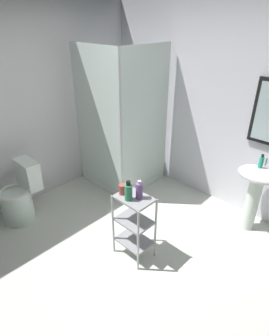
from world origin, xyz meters
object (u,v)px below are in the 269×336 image
(shower_stall, at_px, (123,155))
(toilet, at_px, (20,197))
(hand_soap_bottle, at_px, (261,162))
(body_wash_bottle_green, at_px, (128,192))
(rinse_cup, at_px, (122,189))
(storage_cart, at_px, (134,222))
(pedestal_sink, at_px, (256,187))
(conditioner_bottle_purple, at_px, (139,190))

(shower_stall, relative_size, toilet, 2.63)
(hand_soap_bottle, height_order, body_wash_bottle_green, hand_soap_bottle)
(hand_soap_bottle, height_order, rinse_cup, hand_soap_bottle)
(shower_stall, xyz_separation_m, storage_cart, (1.15, -0.94, -0.03))
(rinse_cup, bearing_deg, body_wash_bottle_green, -13.67)
(pedestal_sink, distance_m, storage_cart, 1.46)
(body_wash_bottle_green, xyz_separation_m, conditioner_bottle_purple, (0.06, 0.09, -0.00))
(shower_stall, xyz_separation_m, rinse_cup, (1.02, -0.98, 0.33))
(hand_soap_bottle, relative_size, rinse_cup, 1.54)
(hand_soap_bottle, bearing_deg, conditioner_bottle_purple, -116.20)
(storage_cart, bearing_deg, pedestal_sink, 61.44)
(shower_stall, distance_m, storage_cart, 1.49)
(shower_stall, distance_m, toilet, 1.52)
(shower_stall, relative_size, pedestal_sink, 2.47)
(pedestal_sink, relative_size, rinse_cup, 7.75)
(hand_soap_bottle, bearing_deg, storage_cart, -117.05)
(pedestal_sink, distance_m, conditioner_bottle_purple, 1.42)
(storage_cart, distance_m, conditioner_bottle_purple, 0.39)
(shower_stall, relative_size, conditioner_bottle_purple, 10.32)
(pedestal_sink, height_order, body_wash_bottle_green, body_wash_bottle_green)
(toilet, height_order, storage_cart, toilet)
(conditioner_bottle_purple, distance_m, rinse_cup, 0.18)
(pedestal_sink, height_order, toilet, pedestal_sink)
(pedestal_sink, bearing_deg, storage_cart, -118.56)
(shower_stall, distance_m, body_wash_bottle_green, 1.56)
(hand_soap_bottle, bearing_deg, pedestal_sink, -60.38)
(body_wash_bottle_green, bearing_deg, shower_stall, 138.51)
(pedestal_sink, relative_size, body_wash_bottle_green, 3.96)
(toilet, relative_size, hand_soap_bottle, 4.73)
(toilet, bearing_deg, pedestal_sink, 40.34)
(shower_stall, height_order, body_wash_bottle_green, shower_stall)
(toilet, bearing_deg, body_wash_bottle_green, 18.62)
(body_wash_bottle_green, relative_size, conditioner_bottle_purple, 1.05)
(rinse_cup, bearing_deg, hand_soap_bottle, 59.35)
(hand_soap_bottle, xyz_separation_m, conditioner_bottle_purple, (-0.63, -1.28, -0.05))
(storage_cart, height_order, rinse_cup, rinse_cup)
(pedestal_sink, relative_size, hand_soap_bottle, 5.04)
(conditioner_bottle_purple, bearing_deg, rinse_cup, -159.07)
(shower_stall, xyz_separation_m, pedestal_sink, (1.84, 0.33, 0.12))
(shower_stall, bearing_deg, pedestal_sink, 10.13)
(shower_stall, relative_size, storage_cart, 2.70)
(toilet, bearing_deg, storage_cart, 20.53)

